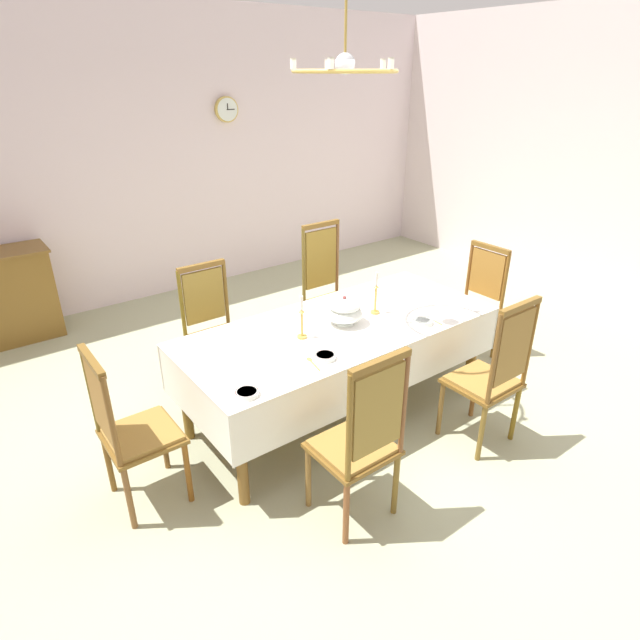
% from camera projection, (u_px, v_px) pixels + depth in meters
% --- Properties ---
extents(ground, '(7.73, 6.45, 0.04)m').
position_uv_depth(ground, '(341.00, 415.00, 4.16)').
color(ground, '#ABB08B').
extents(back_wall, '(7.73, 0.08, 3.13)m').
position_uv_depth(back_wall, '(158.00, 158.00, 5.84)').
color(back_wall, silver).
rests_on(back_wall, ground).
extents(right_wall, '(0.08, 6.45, 3.13)m').
position_uv_depth(right_wall, '(629.00, 161.00, 5.60)').
color(right_wall, silver).
rests_on(right_wall, ground).
extents(dining_table, '(2.35, 1.01, 0.76)m').
position_uv_depth(dining_table, '(340.00, 334.00, 3.88)').
color(dining_table, brown).
rests_on(dining_table, ground).
extents(tablecloth, '(2.37, 1.03, 0.36)m').
position_uv_depth(tablecloth, '(340.00, 336.00, 3.89)').
color(tablecloth, white).
rests_on(tablecloth, dining_table).
extents(chair_south_a, '(0.44, 0.42, 1.14)m').
position_uv_depth(chair_south_a, '(361.00, 439.00, 2.95)').
color(chair_south_a, brown).
rests_on(chair_south_a, ground).
extents(chair_north_a, '(0.44, 0.42, 1.06)m').
position_uv_depth(chair_north_a, '(214.00, 328.00, 4.28)').
color(chair_north_a, brown).
rests_on(chair_north_a, ground).
extents(chair_south_b, '(0.44, 0.42, 1.13)m').
position_uv_depth(chair_south_b, '(492.00, 373.00, 3.60)').
color(chair_south_b, brown).
rests_on(chair_south_b, ground).
extents(chair_north_b, '(0.44, 0.42, 1.20)m').
position_uv_depth(chair_north_b, '(328.00, 289.00, 4.91)').
color(chair_north_b, brown).
rests_on(chair_north_b, ground).
extents(chair_head_west, '(0.42, 0.44, 1.07)m').
position_uv_depth(chair_head_west, '(129.00, 428.00, 3.08)').
color(chair_head_west, brown).
rests_on(chair_head_west, ground).
extents(chair_head_east, '(0.42, 0.44, 1.04)m').
position_uv_depth(chair_head_east, '(475.00, 301.00, 4.80)').
color(chair_head_east, brown).
rests_on(chair_head_east, ground).
extents(soup_tureen, '(0.27, 0.27, 0.22)m').
position_uv_depth(soup_tureen, '(344.00, 310.00, 3.82)').
color(soup_tureen, white).
rests_on(soup_tureen, tablecloth).
extents(candlestick_west, '(0.07, 0.07, 0.31)m').
position_uv_depth(candlestick_west, '(302.00, 322.00, 3.61)').
color(candlestick_west, gold).
rests_on(candlestick_west, tablecloth).
extents(candlestick_east, '(0.07, 0.07, 0.33)m').
position_uv_depth(candlestick_east, '(376.00, 297.00, 3.98)').
color(candlestick_east, gold).
rests_on(candlestick_east, tablecloth).
extents(bowl_near_left, '(0.14, 0.14, 0.03)m').
position_uv_depth(bowl_near_left, '(325.00, 356.00, 3.39)').
color(bowl_near_left, white).
rests_on(bowl_near_left, tablecloth).
extents(bowl_near_right, '(0.15, 0.15, 0.03)m').
position_uv_depth(bowl_near_right, '(423.00, 321.00, 3.86)').
color(bowl_near_right, white).
rests_on(bowl_near_right, tablecloth).
extents(bowl_far_left, '(0.14, 0.14, 0.03)m').
position_uv_depth(bowl_far_left, '(247.00, 393.00, 3.01)').
color(bowl_far_left, white).
rests_on(bowl_far_left, tablecloth).
extents(spoon_primary, '(0.05, 0.18, 0.01)m').
position_uv_depth(spoon_primary, '(311.00, 361.00, 3.36)').
color(spoon_primary, gold).
rests_on(spoon_primary, tablecloth).
extents(spoon_secondary, '(0.03, 0.18, 0.01)m').
position_uv_depth(spoon_secondary, '(430.00, 318.00, 3.94)').
color(spoon_secondary, gold).
rests_on(spoon_secondary, tablecloth).
extents(mounted_clock, '(0.28, 0.06, 0.28)m').
position_uv_depth(mounted_clock, '(227.00, 109.00, 6.05)').
color(mounted_clock, '#D1B251').
extents(chandelier, '(0.64, 0.64, 0.66)m').
position_uv_depth(chandelier, '(345.00, 69.00, 3.12)').
color(chandelier, gold).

